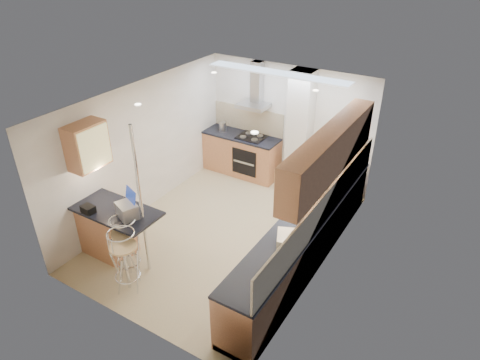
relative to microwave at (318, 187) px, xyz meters
The scene contains 16 objects.
ground 1.89m from the microwave, 155.30° to the right, with size 4.80×4.80×0.00m, color beige.
room_shell 1.21m from the microwave, 165.89° to the right, with size 3.64×4.84×2.51m.
right_counter 0.90m from the microwave, 81.84° to the right, with size 0.63×4.40×0.92m.
back_counter 2.84m from the microwave, 148.35° to the left, with size 1.70×0.63×0.92m.
peninsula 3.34m from the microwave, 140.37° to the right, with size 1.47×0.72×0.94m.
microwave is the anchor object (origin of this frame).
laptop 3.07m from the microwave, 135.89° to the right, with size 0.34×0.25×0.23m, color #A4A6AC.
bag 3.68m from the microwave, 140.03° to the right, with size 0.21×0.15×0.11m, color black.
bar_stool_near 3.21m from the microwave, 132.68° to the right, with size 0.42×0.42×1.03m, color tan, non-canonical shape.
bar_stool_end 3.26m from the microwave, 126.66° to the right, with size 0.42×0.42×1.04m, color tan, non-canonical shape.
jar_a 0.28m from the microwave, 26.24° to the right, with size 0.12×0.12×0.19m, color silver.
jar_b 0.41m from the microwave, 81.60° to the left, with size 0.11×0.11×0.14m, color silver.
jar_c 1.08m from the microwave, 77.11° to the right, with size 0.14×0.14×0.20m, color #B1AC8E.
jar_d 1.09m from the microwave, 78.62° to the right, with size 0.10×0.10×0.14m, color white.
bread_bin 1.49m from the microwave, 83.80° to the right, with size 0.28×0.36×0.19m, color silver.
kettle 3.17m from the microwave, 153.23° to the left, with size 0.16×0.16×0.20m, color #AEB1B3.
Camera 1 is at (3.46, -5.19, 4.67)m, focal length 32.00 mm.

